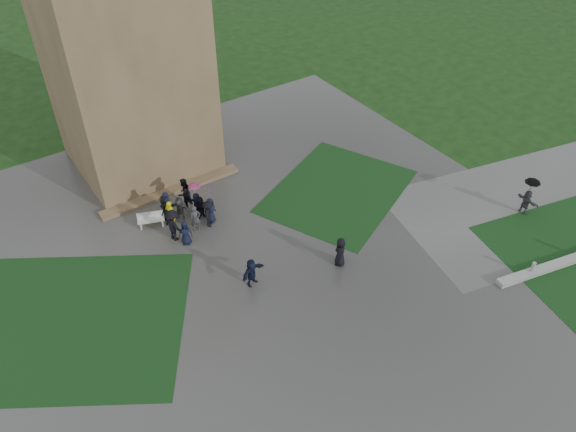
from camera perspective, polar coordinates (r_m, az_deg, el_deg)
ground at (r=28.01m, az=-2.44°, el=-8.47°), size 120.00×120.00×0.00m
plaza at (r=29.20m, az=-4.55°, el=-6.03°), size 34.00×34.00×0.02m
lawn_inset_left at (r=28.96m, az=-21.52°, el=-10.00°), size 14.10×13.46×0.01m
lawn_inset_right at (r=34.72m, az=5.05°, el=2.55°), size 11.12×10.15×0.01m
tower at (r=34.69m, az=-16.91°, el=17.98°), size 8.00×8.00×18.00m
tower_plinth at (r=35.14m, az=-11.71°, el=2.51°), size 9.00×0.80×0.22m
bench at (r=32.67m, az=-13.75°, el=-0.34°), size 1.57×0.97×0.87m
visitor_cluster at (r=32.13m, az=-10.08°, el=0.66°), size 3.37×3.87×2.49m
pedestrian_mid at (r=28.19m, az=-3.72°, el=-5.71°), size 1.57×0.92×1.59m
pedestrian_near at (r=29.26m, az=5.34°, el=-3.63°), size 1.01×0.96×1.70m
pedestrian_path at (r=35.05m, az=23.20°, el=1.85°), size 0.85×1.45×2.40m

